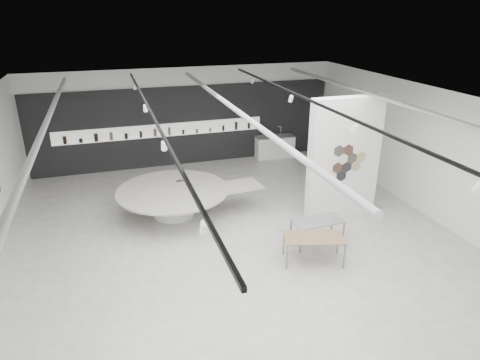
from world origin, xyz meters
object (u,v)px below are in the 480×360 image
object	(u,v)px
kitchen_counter	(275,147)
sample_table_wood	(314,239)
partition_column	(344,158)
sample_table_stone	(318,222)
display_island	(176,198)

from	to	relation	value
kitchen_counter	sample_table_wood	bearing A→B (deg)	-101.63
partition_column	sample_table_stone	size ratio (longest dim) A/B	2.66
sample_table_wood	kitchen_counter	distance (m)	7.96
partition_column	sample_table_wood	bearing A→B (deg)	-132.36
partition_column	sample_table_wood	distance (m)	3.13
partition_column	display_island	world-z (taller)	partition_column
display_island	kitchen_counter	world-z (taller)	kitchen_counter
kitchen_counter	display_island	bearing A→B (deg)	-136.45
display_island	kitchen_counter	bearing A→B (deg)	34.86
display_island	sample_table_stone	xyz separation A→B (m)	(3.30, -2.81, 0.07)
partition_column	sample_table_stone	distance (m)	2.33
partition_column	kitchen_counter	size ratio (longest dim) A/B	2.17
sample_table_wood	sample_table_stone	world-z (taller)	sample_table_stone
sample_table_stone	kitchen_counter	xyz separation A→B (m)	(1.56, 6.92, -0.16)
sample_table_wood	display_island	bearing A→B (deg)	128.13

